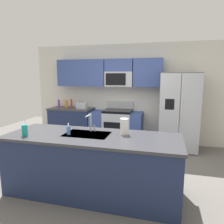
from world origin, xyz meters
The scene contains 14 objects.
ground_plane centered at (0.00, 0.00, 0.00)m, with size 9.00×9.00×0.00m, color #66605B.
kitchen_wall_unit centered at (-0.14, 2.08, 1.47)m, with size 5.20×0.43×2.60m.
back_counter centered at (-1.47, 1.80, 0.45)m, with size 1.19×0.63×0.90m.
range_oven centered at (-0.19, 1.80, 0.44)m, with size 1.36×0.61×1.10m.
refrigerator centered at (1.36, 1.73, 0.93)m, with size 0.90×0.76×1.85m.
island_counter centered at (0.01, -0.60, 0.45)m, with size 2.59×0.95×0.90m.
toaster centered at (-1.14, 1.75, 0.99)m, with size 0.28×0.16×0.18m.
pepper_mill centered at (-1.47, 1.80, 1.02)m, with size 0.05×0.05×0.24m, color #B2332D.
bottle_orange centered at (-1.64, 1.84, 1.01)m, with size 0.07×0.07×0.21m, color orange.
bottle_purple centered at (-1.85, 1.80, 1.01)m, with size 0.06×0.06×0.22m, color purple.
sink_faucet centered at (-0.09, -0.41, 1.07)m, with size 0.08×0.21×0.28m.
drink_cup_teal centered at (-0.93, -0.87, 0.98)m, with size 0.08×0.08×0.28m.
soap_dispenser centered at (-0.35, -0.65, 0.97)m, with size 0.06×0.06×0.17m.
paper_towel_roll centered at (0.46, -0.42, 1.02)m, with size 0.12×0.12×0.24m, color white.
Camera 1 is at (1.04, -3.39, 1.76)m, focal length 33.17 mm.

